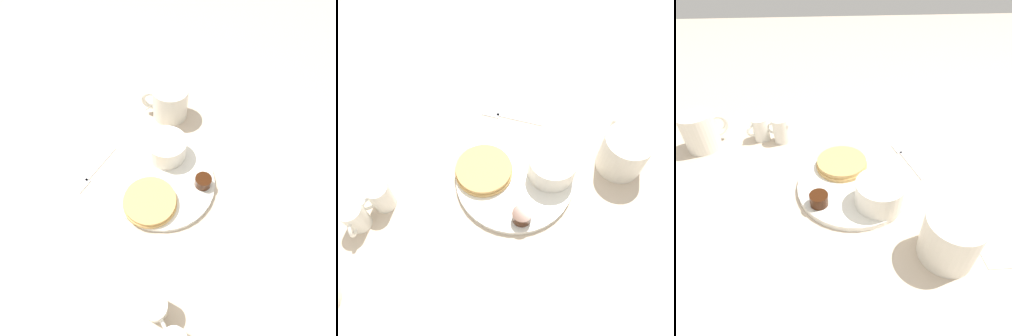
{
  "view_description": "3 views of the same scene",
  "coord_description": "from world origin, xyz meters",
  "views": [
    {
      "loc": [
        0.22,
        -0.22,
        0.54
      ],
      "look_at": [
        0.0,
        0.02,
        0.04
      ],
      "focal_mm": 28.0,
      "sensor_mm": 36.0,
      "label": 1
    },
    {
      "loc": [
        0.31,
        0.14,
        0.6
      ],
      "look_at": [
        0.01,
        -0.02,
        0.05
      ],
      "focal_mm": 35.0,
      "sensor_mm": 36.0,
      "label": 2
    },
    {
      "loc": [
        0.06,
        0.42,
        0.4
      ],
      "look_at": [
        0.02,
        -0.01,
        0.05
      ],
      "focal_mm": 28.0,
      "sensor_mm": 36.0,
      "label": 3
    }
  ],
  "objects": [
    {
      "name": "creamer_pitcher_far",
      "position": [
        0.23,
        -0.22,
        0.03
      ],
      "size": [
        0.06,
        0.05,
        0.06
      ],
      "color": "white",
      "rests_on": "ground_plane"
    },
    {
      "name": "plate",
      "position": [
        0.0,
        0.0,
        0.01
      ],
      "size": [
        0.24,
        0.24,
        0.01
      ],
      "color": "white",
      "rests_on": "ground_plane"
    },
    {
      "name": "napkin",
      "position": [
        -0.25,
        0.18,
        0.0
      ],
      "size": [
        0.1,
        0.08,
        0.0
      ],
      "color": "white",
      "rests_on": "ground_plane"
    },
    {
      "name": "creamer_pitcher_near",
      "position": [
        0.17,
        -0.2,
        0.03
      ],
      "size": [
        0.07,
        0.04,
        0.07
      ],
      "color": "white",
      "rests_on": "ground_plane"
    },
    {
      "name": "bowl",
      "position": [
        -0.04,
        0.06,
        0.04
      ],
      "size": [
        0.1,
        0.1,
        0.05
      ],
      "color": "white",
      "rests_on": "plate"
    },
    {
      "name": "fork",
      "position": [
        -0.14,
        -0.1,
        0.0
      ],
      "size": [
        0.04,
        0.15,
        0.0
      ],
      "color": "silver",
      "rests_on": "ground_plane"
    },
    {
      "name": "butter_ramekin",
      "position": [
        -0.04,
        0.08,
        0.03
      ],
      "size": [
        0.05,
        0.05,
        0.04
      ],
      "color": "white",
      "rests_on": "plate"
    },
    {
      "name": "pancake_stack",
      "position": [
        0.02,
        -0.06,
        0.02
      ],
      "size": [
        0.12,
        0.12,
        0.02
      ],
      "color": "tan",
      "rests_on": "plate"
    },
    {
      "name": "ground_plane",
      "position": [
        0.0,
        0.0,
        0.0
      ],
      "size": [
        4.0,
        4.0,
        0.0
      ],
      "primitive_type": "plane",
      "color": "#C6B299"
    },
    {
      "name": "coffee_mug",
      "position": [
        -0.14,
        0.18,
        0.04
      ],
      "size": [
        0.12,
        0.1,
        0.09
      ],
      "color": "silver",
      "rests_on": "ground_plane"
    },
    {
      "name": "syrup_cup",
      "position": [
        0.08,
        0.05,
        0.02
      ],
      "size": [
        0.04,
        0.04,
        0.03
      ],
      "color": "#38190A",
      "rests_on": "plate"
    }
  ]
}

